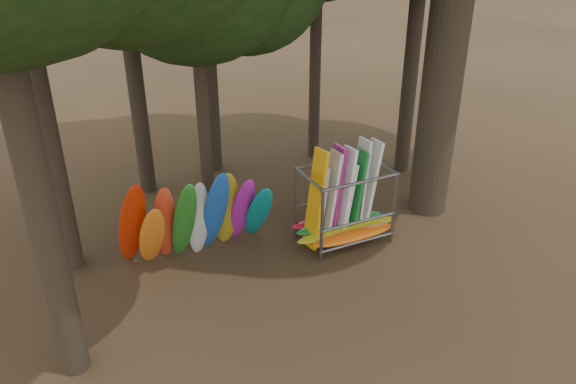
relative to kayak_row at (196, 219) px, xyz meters
name	(u,v)px	position (x,y,z in m)	size (l,w,h in m)	color
ground	(318,259)	(2.91, -1.39, -1.27)	(120.00, 120.00, 0.00)	#47331E
kayak_row	(196,219)	(0.00, 0.00, 0.00)	(4.20, 2.02, 3.02)	red
storage_rack	(344,207)	(4.05, -0.77, -0.24)	(3.19, 1.64, 2.85)	slate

